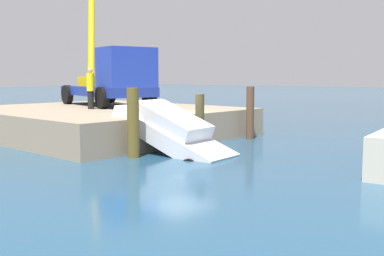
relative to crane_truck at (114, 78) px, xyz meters
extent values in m
plane|color=navy|center=(5.57, -1.23, -2.61)|extent=(200.00, 200.00, 0.00)
cube|color=gray|center=(0.58, -1.23, -2.00)|extent=(11.35, 9.94, 1.22)
cube|color=navy|center=(-0.77, 0.13, -0.66)|extent=(6.72, 3.77, 0.45)
cube|color=#1F39AF|center=(1.46, -0.37, 0.48)|extent=(2.24, 2.68, 1.83)
cylinder|color=black|center=(1.66, 0.85, -0.89)|extent=(1.04, 0.51, 1.00)
cylinder|color=black|center=(1.13, -1.55, -0.89)|extent=(1.04, 0.51, 1.00)
cylinder|color=black|center=(-2.67, 1.80, -0.89)|extent=(1.04, 0.51, 1.00)
cylinder|color=black|center=(-3.20, -0.59, -0.89)|extent=(1.04, 0.51, 1.00)
cylinder|color=#E5B20C|center=(-4.22, 1.74, 2.51)|extent=(3.63, 2.87, 5.31)
cube|color=#E5B20C|center=(-2.62, 0.54, -0.19)|extent=(1.00, 1.00, 0.50)
cylinder|color=#4C4C19|center=(-5.81, 2.95, 1.97)|extent=(0.04, 0.04, 6.17)
cylinder|color=black|center=(0.85, -1.96, -0.99)|extent=(0.28, 0.28, 0.80)
cylinder|color=yellow|center=(0.85, -1.96, -0.18)|extent=(0.34, 0.34, 0.80)
sphere|color=tan|center=(0.85, -1.96, 0.34)|extent=(0.23, 0.23, 0.23)
cube|color=silver|center=(6.98, -2.83, -2.03)|extent=(4.58, 2.28, 2.15)
cube|color=silver|center=(6.96, -2.83, -1.44)|extent=(2.69, 1.85, 1.36)
cylinder|color=black|center=(8.23, -1.78, -2.87)|extent=(0.85, 0.31, 0.83)
cylinder|color=black|center=(8.44, -3.55, -2.87)|extent=(0.85, 0.31, 0.83)
cylinder|color=black|center=(5.31, -2.12, -1.75)|extent=(0.85, 0.31, 0.83)
cylinder|color=black|center=(5.52, -3.90, -1.75)|extent=(0.85, 0.31, 0.83)
cylinder|color=brown|center=(6.67, -4.40, -1.45)|extent=(0.40, 0.40, 2.31)
cylinder|color=brown|center=(6.84, -1.29, -1.60)|extent=(0.34, 0.34, 2.03)
cylinder|color=brown|center=(6.73, 2.07, -1.48)|extent=(0.34, 0.34, 2.26)
camera|label=1|loc=(18.78, -14.57, 0.09)|focal=44.67mm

